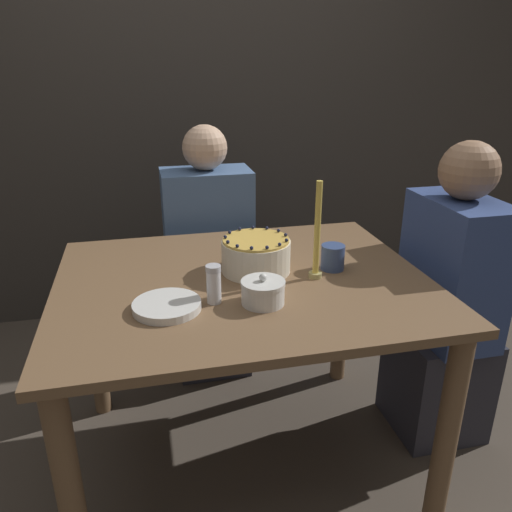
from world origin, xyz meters
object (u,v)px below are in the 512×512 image
(cake, at_px, (256,255))
(person_woman_floral, at_px, (446,316))
(sugar_shaker, at_px, (214,284))
(sugar_bowl, at_px, (263,292))
(candle, at_px, (317,239))
(person_man_blue_shirt, at_px, (209,269))

(cake, relative_size, person_woman_floral, 0.20)
(person_woman_floral, bearing_deg, sugar_shaker, 100.47)
(cake, height_order, sugar_bowl, cake)
(sugar_bowl, bearing_deg, cake, 81.92)
(sugar_bowl, bearing_deg, candle, 33.74)
(cake, xyz_separation_m, sugar_bowl, (-0.03, -0.24, -0.02))
(cake, relative_size, candle, 0.72)
(person_man_blue_shirt, bearing_deg, candle, 109.70)
(person_man_blue_shirt, xyz_separation_m, person_woman_floral, (0.84, -0.67, 0.00))
(cake, bearing_deg, candle, -28.65)
(candle, xyz_separation_m, person_woman_floral, (0.58, 0.07, -0.39))
(sugar_shaker, bearing_deg, cake, 49.23)
(person_man_blue_shirt, bearing_deg, cake, 97.36)
(candle, xyz_separation_m, person_man_blue_shirt, (-0.26, 0.74, -0.39))
(person_man_blue_shirt, distance_m, person_woman_floral, 1.07)
(sugar_bowl, distance_m, person_woman_floral, 0.87)
(person_man_blue_shirt, height_order, person_woman_floral, person_woman_floral)
(cake, relative_size, person_man_blue_shirt, 0.20)
(cake, bearing_deg, sugar_bowl, -98.08)
(candle, relative_size, person_man_blue_shirt, 0.28)
(cake, xyz_separation_m, person_woman_floral, (0.76, -0.03, -0.31))
(sugar_bowl, relative_size, person_man_blue_shirt, 0.11)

